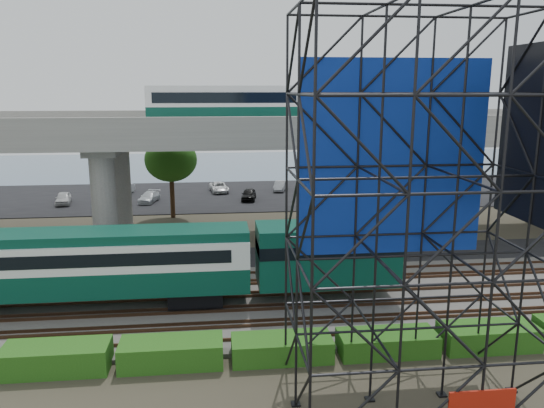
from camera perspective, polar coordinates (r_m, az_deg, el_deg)
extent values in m
plane|color=#474233|center=(29.23, -2.03, -12.34)|extent=(140.00, 140.00, 0.00)
cube|color=slate|center=(31.02, -2.30, -10.64)|extent=(90.00, 12.00, 0.20)
cube|color=black|center=(38.99, -3.17, -5.85)|extent=(90.00, 5.00, 0.08)
cube|color=black|center=(61.73, -4.35, 0.95)|extent=(90.00, 18.00, 0.08)
cube|color=slate|center=(83.41, -4.87, 3.90)|extent=(140.00, 40.00, 0.03)
cube|color=#472D1E|center=(26.66, -1.59, -14.23)|extent=(90.00, 0.08, 0.16)
cube|color=#472D1E|center=(27.96, -1.83, -12.91)|extent=(90.00, 0.08, 0.16)
cube|color=#472D1E|center=(28.46, -1.92, -12.43)|extent=(90.00, 0.08, 0.16)
cube|color=#472D1E|center=(29.77, -2.13, -11.27)|extent=(90.00, 0.08, 0.16)
cube|color=#472D1E|center=(30.28, -2.21, -10.85)|extent=(90.00, 0.08, 0.16)
cube|color=#472D1E|center=(31.61, -2.40, -9.83)|extent=(90.00, 0.08, 0.16)
cube|color=#472D1E|center=(32.13, -2.47, -9.45)|extent=(90.00, 0.08, 0.16)
cube|color=#472D1E|center=(33.47, -2.63, -8.54)|extent=(90.00, 0.08, 0.16)
cube|color=#472D1E|center=(33.99, -2.69, -8.21)|extent=(90.00, 0.08, 0.16)
cube|color=#472D1E|center=(35.34, -2.84, -7.39)|extent=(90.00, 0.08, 0.16)
cube|color=black|center=(30.71, -8.18, -9.56)|extent=(3.00, 2.20, 0.90)
cube|color=#094131|center=(31.25, -20.35, -7.59)|extent=(19.00, 3.00, 1.40)
cube|color=white|center=(30.81, -20.55, -5.05)|extent=(19.00, 3.00, 1.50)
cube|color=#094131|center=(30.54, -20.69, -3.26)|extent=(19.00, 2.60, 0.50)
cube|color=black|center=(30.56, -18.73, -4.96)|extent=(15.00, 3.06, 0.70)
cube|color=#094131|center=(30.60, 5.92, -5.30)|extent=(8.00, 3.00, 3.40)
cube|color=#9E9B93|center=(42.69, -3.71, 7.48)|extent=(80.00, 12.00, 1.20)
cube|color=#9E9B93|center=(36.87, -3.33, 8.51)|extent=(80.00, 0.50, 1.10)
cube|color=#9E9B93|center=(48.34, -4.04, 9.41)|extent=(80.00, 0.50, 1.10)
cylinder|color=#9E9B93|center=(40.67, -17.61, 0.12)|extent=(1.80, 1.80, 8.00)
cylinder|color=#9E9B93|center=(47.42, -15.99, 1.90)|extent=(1.80, 1.80, 8.00)
cube|color=#9E9B93|center=(43.50, -17.04, 5.87)|extent=(2.40, 9.00, 0.60)
cylinder|color=#9E9B93|center=(41.58, 10.51, 0.76)|extent=(1.80, 1.80, 8.00)
cylinder|color=#9E9B93|center=(48.20, 8.15, 2.42)|extent=(1.80, 1.80, 8.00)
cube|color=#9E9B93|center=(44.35, 9.41, 6.35)|extent=(2.40, 9.00, 0.60)
cylinder|color=#9E9B93|center=(55.45, 26.50, 2.54)|extent=(1.80, 1.80, 8.00)
cube|color=black|center=(42.59, -5.06, 8.73)|extent=(12.00, 2.50, 0.70)
cube|color=#094131|center=(42.54, -5.09, 9.80)|extent=(12.00, 2.50, 0.90)
cube|color=white|center=(42.51, -5.11, 11.28)|extent=(12.00, 2.50, 1.30)
cube|color=black|center=(42.51, -5.12, 11.35)|extent=(11.00, 2.56, 0.80)
cube|color=white|center=(42.50, -5.14, 12.36)|extent=(12.00, 2.40, 0.30)
cube|color=#0D2D99|center=(22.98, 12.80, 4.78)|extent=(8.10, 0.08, 8.25)
cube|color=black|center=(22.11, 26.87, 6.60)|extent=(0.06, 5.40, 6.75)
cube|color=black|center=(23.36, 14.21, -19.46)|extent=(9.36, 6.36, 0.08)
cube|color=#1D4F12|center=(26.04, -22.18, -15.10)|extent=(4.60, 1.80, 1.20)
cube|color=#1D4F12|center=(25.15, -10.75, -15.43)|extent=(4.60, 1.80, 1.15)
cube|color=#1D4F12|center=(25.25, 1.06, -15.24)|extent=(4.60, 1.80, 1.03)
cube|color=#1D4F12|center=(26.29, 12.29, -14.38)|extent=(4.60, 1.80, 1.01)
cube|color=#1D4F12|center=(28.17, 22.25, -13.05)|extent=(4.60, 1.80, 1.12)
cylinder|color=#382314|center=(43.22, 15.51, -1.22)|extent=(0.44, 0.44, 4.80)
ellipsoid|color=#1D4F12|center=(42.61, 15.76, 2.97)|extent=(4.94, 4.94, 4.18)
cylinder|color=#382314|center=(51.60, -10.69, 1.18)|extent=(0.44, 0.44, 4.80)
ellipsoid|color=#1D4F12|center=(51.09, -10.83, 4.70)|extent=(4.94, 4.94, 4.18)
imported|color=black|center=(41.60, -26.48, -5.04)|extent=(4.59, 2.26, 1.25)
imported|color=silver|center=(60.83, -21.53, 0.58)|extent=(2.08, 3.86, 1.25)
imported|color=#A3A7AB|center=(64.40, -15.42, 1.57)|extent=(1.65, 3.59, 1.14)
imported|color=silver|center=(59.09, -13.08, 0.73)|extent=(2.34, 4.05, 1.11)
imported|color=silver|center=(63.55, -5.72, 1.82)|extent=(2.50, 4.37, 1.15)
imported|color=black|center=(58.75, -2.52, 1.06)|extent=(1.99, 3.88, 1.26)
imported|color=gray|center=(64.03, 0.87, 1.96)|extent=(2.08, 3.70, 1.15)
imported|color=white|center=(59.87, 5.58, 1.20)|extent=(2.06, 4.32, 1.21)
imported|color=#BABBC2|center=(65.90, 9.26, 2.10)|extent=(2.11, 4.27, 1.17)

